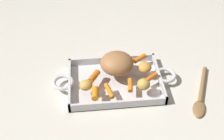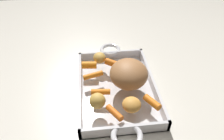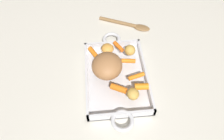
# 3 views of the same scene
# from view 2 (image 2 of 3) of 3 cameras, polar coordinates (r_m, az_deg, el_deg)

# --- Properties ---
(ground_plane) EXTENTS (1.64, 1.64, 0.00)m
(ground_plane) POSITION_cam_2_polar(r_m,az_deg,el_deg) (0.65, 1.26, -5.40)
(ground_plane) COLOR silver
(roasting_dish) EXTENTS (0.45, 0.23, 0.03)m
(roasting_dish) POSITION_cam_2_polar(r_m,az_deg,el_deg) (0.64, 1.27, -4.66)
(roasting_dish) COLOR silver
(roasting_dish) RESTS_ON ground_plane
(pork_roast) EXTENTS (0.14, 0.13, 0.07)m
(pork_roast) POSITION_cam_2_polar(r_m,az_deg,el_deg) (0.60, 4.62, -1.01)
(pork_roast) COLOR #A66F42
(pork_roast) RESTS_ON roasting_dish
(baby_carrot_center_left) EXTENTS (0.03, 0.06, 0.02)m
(baby_carrot_center_left) POSITION_cam_2_polar(r_m,az_deg,el_deg) (0.64, -5.21, -1.47)
(baby_carrot_center_left) COLOR orange
(baby_carrot_center_left) RESTS_ON roasting_dish
(baby_carrot_northwest) EXTENTS (0.02, 0.06, 0.02)m
(baby_carrot_northwest) POSITION_cam_2_polar(r_m,az_deg,el_deg) (0.58, -3.09, -6.02)
(baby_carrot_northwest) COLOR orange
(baby_carrot_northwest) RESTS_ON roasting_dish
(baby_carrot_northeast) EXTENTS (0.05, 0.06, 0.03)m
(baby_carrot_northeast) POSITION_cam_2_polar(r_m,az_deg,el_deg) (0.68, 0.26, 1.73)
(baby_carrot_northeast) COLOR orange
(baby_carrot_northeast) RESTS_ON roasting_dish
(baby_carrot_southwest) EXTENTS (0.03, 0.05, 0.02)m
(baby_carrot_southwest) POSITION_cam_2_polar(r_m,az_deg,el_deg) (0.67, -6.29, 1.34)
(baby_carrot_southwest) COLOR orange
(baby_carrot_southwest) RESTS_ON roasting_dish
(baby_carrot_long) EXTENTS (0.06, 0.04, 0.02)m
(baby_carrot_long) POSITION_cam_2_polar(r_m,az_deg,el_deg) (0.53, 0.68, -11.65)
(baby_carrot_long) COLOR orange
(baby_carrot_long) RESTS_ON roasting_dish
(baby_carrot_center_right) EXTENTS (0.06, 0.04, 0.02)m
(baby_carrot_center_right) POSITION_cam_2_polar(r_m,az_deg,el_deg) (0.57, 10.97, -8.67)
(baby_carrot_center_right) COLOR orange
(baby_carrot_center_right) RESTS_ON roasting_dish
(potato_near_roast) EXTENTS (0.05, 0.05, 0.03)m
(potato_near_roast) POSITION_cam_2_polar(r_m,az_deg,el_deg) (0.69, -3.47, 3.37)
(potato_near_roast) COLOR gold
(potato_near_roast) RESTS_ON roasting_dish
(potato_golden_small) EXTENTS (0.06, 0.06, 0.03)m
(potato_golden_small) POSITION_cam_2_polar(r_m,az_deg,el_deg) (0.54, 5.40, -9.46)
(potato_golden_small) COLOR gold
(potato_golden_small) RESTS_ON roasting_dish
(potato_halved) EXTENTS (0.05, 0.05, 0.04)m
(potato_halved) POSITION_cam_2_polar(r_m,az_deg,el_deg) (0.55, -4.03, -8.44)
(potato_halved) COLOR gold
(potato_halved) RESTS_ON roasting_dish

